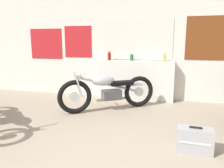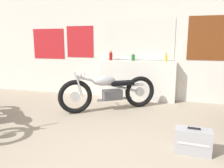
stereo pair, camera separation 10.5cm
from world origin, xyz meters
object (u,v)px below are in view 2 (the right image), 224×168
at_px(hard_case_silver, 193,141).
at_px(bottle_leftmost, 111,56).
at_px(bottle_center, 166,58).
at_px(bottle_left_center, 133,57).
at_px(motorcycle_silver, 109,91).

bearing_deg(hard_case_silver, bottle_leftmost, 126.92).
distance_m(bottle_center, hard_case_silver, 2.77).
height_order(bottle_left_center, hard_case_silver, bottle_left_center).
bearing_deg(hard_case_silver, bottle_center, 101.11).
relative_size(bottle_leftmost, bottle_left_center, 1.36).
height_order(bottle_left_center, bottle_center, bottle_center).
bearing_deg(bottle_center, bottle_leftmost, -179.65).
bearing_deg(motorcycle_silver, bottle_leftmost, 104.13).
distance_m(bottle_left_center, bottle_center, 0.82).
distance_m(bottle_left_center, motorcycle_silver, 1.29).
bearing_deg(bottle_leftmost, bottle_left_center, 3.00).
distance_m(motorcycle_silver, hard_case_silver, 2.27).
bearing_deg(bottle_left_center, hard_case_silver, -62.81).
distance_m(bottle_leftmost, motorcycle_silver, 1.26).
height_order(bottle_leftmost, motorcycle_silver, bottle_leftmost).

